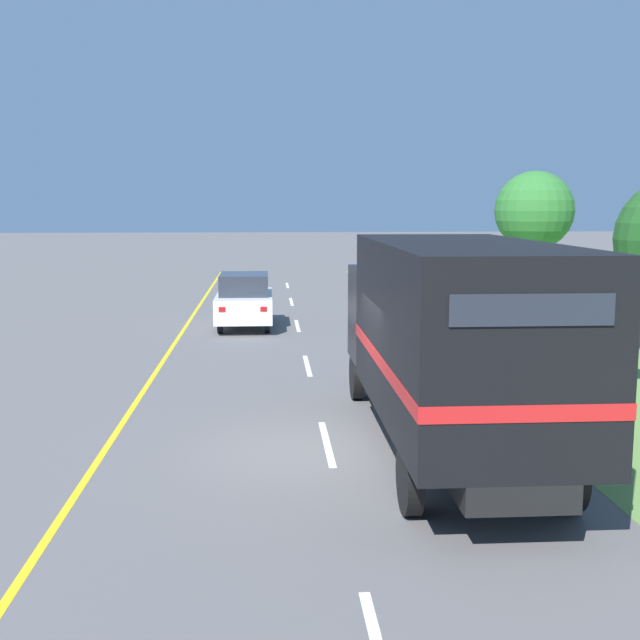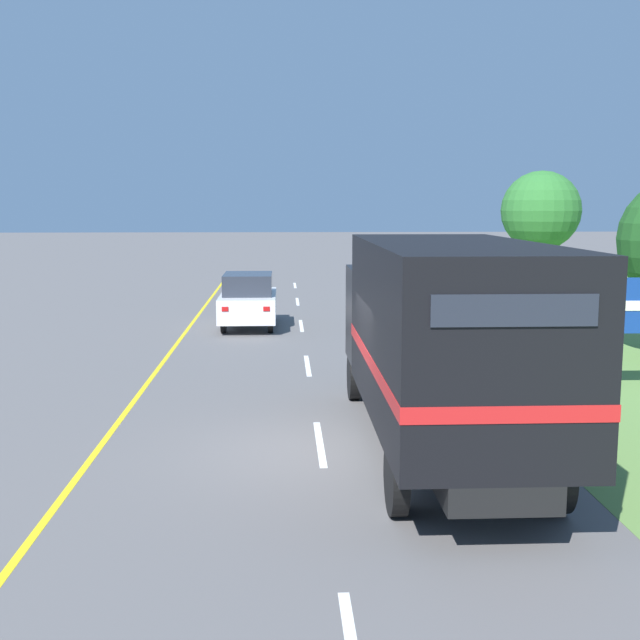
{
  "view_description": "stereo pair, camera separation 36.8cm",
  "coord_description": "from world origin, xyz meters",
  "px_view_note": "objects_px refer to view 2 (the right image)",
  "views": [
    {
      "loc": [
        -0.99,
        -12.75,
        4.06
      ],
      "look_at": [
        0.3,
        6.72,
        1.2
      ],
      "focal_mm": 45.0,
      "sensor_mm": 36.0,
      "label": 1
    },
    {
      "loc": [
        -0.62,
        -12.77,
        4.06
      ],
      "look_at": [
        0.3,
        6.72,
        1.2
      ],
      "focal_mm": 45.0,
      "sensor_mm": 36.0,
      "label": 2
    }
  ],
  "objects_px": {
    "horse_trailer_truck": "(442,336)",
    "lead_car_white": "(248,300)",
    "highway_sign": "(633,309)",
    "roadside_tree_mid": "(541,211)"
  },
  "relations": [
    {
      "from": "lead_car_white",
      "to": "highway_sign",
      "type": "xyz_separation_m",
      "value": [
        8.64,
        -9.46,
        0.9
      ]
    },
    {
      "from": "highway_sign",
      "to": "roadside_tree_mid",
      "type": "xyz_separation_m",
      "value": [
        2.19,
        13.18,
        1.95
      ]
    },
    {
      "from": "lead_car_white",
      "to": "highway_sign",
      "type": "relative_size",
      "value": 1.39
    },
    {
      "from": "lead_car_white",
      "to": "roadside_tree_mid",
      "type": "height_order",
      "value": "roadside_tree_mid"
    },
    {
      "from": "highway_sign",
      "to": "roadside_tree_mid",
      "type": "height_order",
      "value": "roadside_tree_mid"
    },
    {
      "from": "horse_trailer_truck",
      "to": "lead_car_white",
      "type": "relative_size",
      "value": 2.14
    },
    {
      "from": "highway_sign",
      "to": "roadside_tree_mid",
      "type": "relative_size",
      "value": 0.54
    },
    {
      "from": "lead_car_white",
      "to": "roadside_tree_mid",
      "type": "bearing_deg",
      "value": 18.92
    },
    {
      "from": "horse_trailer_truck",
      "to": "lead_car_white",
      "type": "bearing_deg",
      "value": 105.0
    },
    {
      "from": "lead_car_white",
      "to": "roadside_tree_mid",
      "type": "distance_m",
      "value": 11.8
    }
  ]
}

